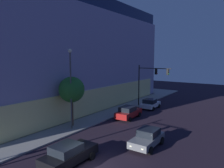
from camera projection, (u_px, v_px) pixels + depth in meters
name	position (u px, v px, depth m)	size (l,w,h in m)	color
modern_building	(43.00, 55.00, 38.74)	(38.27, 27.80, 17.15)	#4C4C51
traffic_light_far_corner	(150.00, 77.00, 33.96)	(0.33, 5.50, 6.72)	black
street_lamp_sidewalk	(71.00, 80.00, 23.03)	(0.44, 0.44, 8.85)	#4A4A4A
sidewalk_tree	(72.00, 90.00, 24.29)	(2.96, 2.96, 5.74)	#48331E
car_black	(69.00, 154.00, 15.93)	(4.64, 2.24, 1.64)	black
car_grey	(147.00, 138.00, 19.18)	(4.19, 2.09, 1.59)	slate
car_red	(128.00, 112.00, 28.20)	(4.62, 2.19, 1.64)	maroon
car_white	(150.00, 104.00, 33.77)	(4.10, 2.28, 1.54)	silver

